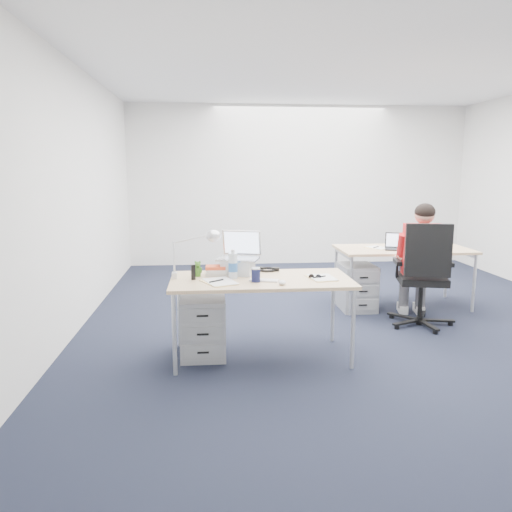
# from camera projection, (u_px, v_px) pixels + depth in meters

# --- Properties ---
(floor) EXTENTS (7.00, 7.00, 0.00)m
(floor) POSITION_uv_depth(u_px,v_px,m) (352.00, 319.00, 5.68)
(floor) COLOR black
(floor) RESTS_ON ground
(room) EXTENTS (6.02, 7.02, 2.80)m
(room) POSITION_uv_depth(u_px,v_px,m) (357.00, 167.00, 5.38)
(room) COLOR silver
(room) RESTS_ON ground
(desk_near) EXTENTS (1.60, 0.80, 0.73)m
(desk_near) POSITION_uv_depth(u_px,v_px,m) (261.00, 284.00, 4.44)
(desk_near) COLOR tan
(desk_near) RESTS_ON ground
(desk_far) EXTENTS (1.60, 0.80, 0.73)m
(desk_far) POSITION_uv_depth(u_px,v_px,m) (403.00, 252.00, 6.14)
(desk_far) COLOR tan
(desk_far) RESTS_ON ground
(office_chair) EXTENTS (0.86, 0.86, 1.14)m
(office_chair) POSITION_uv_depth(u_px,v_px,m) (421.00, 297.00, 5.41)
(office_chair) COLOR black
(office_chair) RESTS_ON ground
(seated_person) EXTENTS (0.48, 0.75, 1.32)m
(seated_person) POSITION_uv_depth(u_px,v_px,m) (419.00, 262.00, 5.53)
(seated_person) COLOR red
(seated_person) RESTS_ON ground
(drawer_pedestal_near) EXTENTS (0.40, 0.50, 0.55)m
(drawer_pedestal_near) POSITION_uv_depth(u_px,v_px,m) (203.00, 326.00, 4.55)
(drawer_pedestal_near) COLOR #9A9C9F
(drawer_pedestal_near) RESTS_ON ground
(drawer_pedestal_far) EXTENTS (0.40, 0.50, 0.55)m
(drawer_pedestal_far) POSITION_uv_depth(u_px,v_px,m) (357.00, 287.00, 6.06)
(drawer_pedestal_far) COLOR #9A9C9F
(drawer_pedestal_far) RESTS_ON ground
(silver_laptop) EXTENTS (0.44, 0.39, 0.39)m
(silver_laptop) POSITION_uv_depth(u_px,v_px,m) (238.00, 253.00, 4.59)
(silver_laptop) COLOR silver
(silver_laptop) RESTS_ON desk_near
(wireless_keyboard) EXTENTS (0.27, 0.18, 0.01)m
(wireless_keyboard) POSITION_uv_depth(u_px,v_px,m) (264.00, 280.00, 4.34)
(wireless_keyboard) COLOR white
(wireless_keyboard) RESTS_ON desk_near
(computer_mouse) EXTENTS (0.07, 0.11, 0.04)m
(computer_mouse) POSITION_uv_depth(u_px,v_px,m) (282.00, 282.00, 4.20)
(computer_mouse) COLOR white
(computer_mouse) RESTS_ON desk_near
(headphones) EXTENTS (0.26, 0.22, 0.04)m
(headphones) POSITION_uv_depth(u_px,v_px,m) (268.00, 269.00, 4.77)
(headphones) COLOR black
(headphones) RESTS_ON desk_near
(can_koozie) EXTENTS (0.09, 0.09, 0.12)m
(can_koozie) POSITION_uv_depth(u_px,v_px,m) (256.00, 275.00, 4.29)
(can_koozie) COLOR #151941
(can_koozie) RESTS_ON desk_near
(water_bottle) EXTENTS (0.09, 0.09, 0.26)m
(water_bottle) POSITION_uv_depth(u_px,v_px,m) (233.00, 264.00, 4.42)
(water_bottle) COLOR silver
(water_bottle) RESTS_ON desk_near
(bear_figurine) EXTENTS (0.09, 0.07, 0.14)m
(bear_figurine) POSITION_uv_depth(u_px,v_px,m) (198.00, 269.00, 4.51)
(bear_figurine) COLOR #28691C
(bear_figurine) RESTS_ON desk_near
(book_stack) EXTENTS (0.22, 0.19, 0.09)m
(book_stack) POSITION_uv_depth(u_px,v_px,m) (216.00, 271.00, 4.56)
(book_stack) COLOR silver
(book_stack) RESTS_ON desk_near
(cordless_phone) EXTENTS (0.04, 0.03, 0.13)m
(cordless_phone) POSITION_uv_depth(u_px,v_px,m) (193.00, 272.00, 4.37)
(cordless_phone) COLOR black
(cordless_phone) RESTS_ON desk_near
(papers_left) EXTENTS (0.33, 0.38, 0.01)m
(papers_left) POSITION_uv_depth(u_px,v_px,m) (219.00, 282.00, 4.27)
(papers_left) COLOR #F6D78E
(papers_left) RESTS_ON desk_near
(papers_right) EXTENTS (0.24, 0.32, 0.01)m
(papers_right) POSITION_uv_depth(u_px,v_px,m) (321.00, 278.00, 4.44)
(papers_right) COLOR #F6D78E
(papers_right) RESTS_ON desk_near
(sunglasses) EXTENTS (0.12, 0.08, 0.03)m
(sunglasses) POSITION_uv_depth(u_px,v_px,m) (315.00, 277.00, 4.43)
(sunglasses) COLOR black
(sunglasses) RESTS_ON desk_near
(desk_lamp) EXTENTS (0.42, 0.26, 0.45)m
(desk_lamp) POSITION_uv_depth(u_px,v_px,m) (189.00, 253.00, 4.42)
(desk_lamp) COLOR silver
(desk_lamp) RESTS_ON desk_near
(dark_laptop) EXTENTS (0.37, 0.36, 0.21)m
(dark_laptop) POSITION_uv_depth(u_px,v_px,m) (398.00, 241.00, 5.99)
(dark_laptop) COLOR black
(dark_laptop) RESTS_ON desk_far
(far_cup) EXTENTS (0.09, 0.09, 0.11)m
(far_cup) POSITION_uv_depth(u_px,v_px,m) (421.00, 243.00, 6.19)
(far_cup) COLOR white
(far_cup) RESTS_ON desk_far
(far_papers) EXTENTS (0.29, 0.33, 0.01)m
(far_papers) POSITION_uv_depth(u_px,v_px,m) (377.00, 248.00, 6.13)
(far_papers) COLOR white
(far_papers) RESTS_ON desk_far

